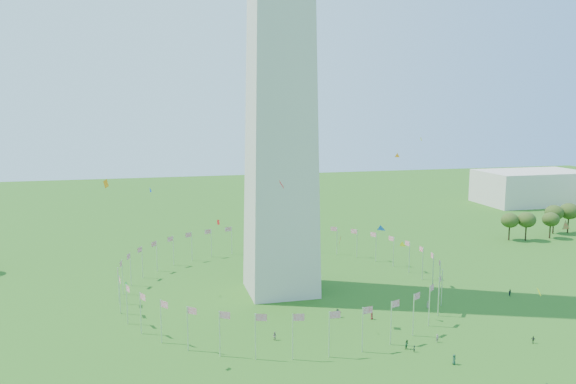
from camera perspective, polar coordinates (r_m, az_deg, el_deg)
The scene contains 6 objects.
ground at distance 102.67m, azimuth 6.00°, elevation -18.63°, with size 600.00×600.00×0.00m, color #205213.
flag_ring at distance 145.60m, azimuth -0.75°, elevation -8.32°, with size 80.24×80.24×9.00m.
gov_building_east_a at distance 300.10m, azimuth 23.49°, elevation 0.45°, with size 50.00×30.00×16.00m, color beige.
crowd at distance 103.73m, azimuth 7.30°, elevation -17.80°, with size 100.93×69.92×1.96m.
kites_aloft at distance 119.96m, azimuth 9.61°, elevation -3.39°, with size 94.68×72.65×35.39m.
tree_line_east at distance 228.94m, azimuth 26.02°, elevation -2.81°, with size 53.33×15.72×11.13m.
Camera 1 is at (-31.74, -85.61, 46.94)m, focal length 35.00 mm.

